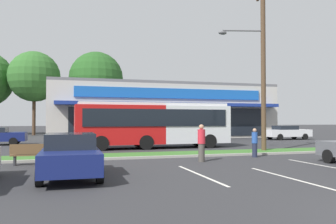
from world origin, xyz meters
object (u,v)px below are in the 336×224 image
city_bus (154,124)px  car_0 (70,155)px  pedestrian_near_bench (255,143)px  utility_pole (261,62)px  car_3 (287,132)px  bus_stop_bench (29,154)px  pedestrian_by_pole (201,143)px

city_bus → car_0: city_bus is taller
car_0 → pedestrian_near_bench: pedestrian_near_bench is taller
utility_pole → car_3: size_ratio=2.24×
utility_pole → car_0: size_ratio=2.33×
bus_stop_bench → pedestrian_near_bench: (11.42, 0.01, 0.29)m
car_0 → utility_pole: bearing=118.8°
bus_stop_bench → car_0: 4.29m
bus_stop_bench → car_0: size_ratio=0.35×
city_bus → pedestrian_by_pole: city_bus is taller
city_bus → bus_stop_bench: 10.60m
car_0 → car_3: bearing=129.4°
car_3 → bus_stop_bench: bearing=-149.3°
car_3 → pedestrian_near_bench: 18.38m
utility_pole → pedestrian_by_pole: bearing=-147.3°
city_bus → pedestrian_by_pole: 8.41m
utility_pole → pedestrian_near_bench: size_ratio=6.82×
city_bus → utility_pole: bearing=-40.6°
utility_pole → bus_stop_bench: (-13.39, -2.49, -5.20)m
car_3 → city_bus: bearing=-157.4°
bus_stop_bench → city_bus: bearing=-135.9°
bus_stop_bench → car_0: bearing=114.4°
pedestrian_by_pole → car_3: bearing=-87.2°
car_3 → pedestrian_by_pole: pedestrian_by_pole is taller
utility_pole → pedestrian_near_bench: utility_pole is taller
car_0 → city_bus: bearing=152.7°
bus_stop_bench → pedestrian_near_bench: pedestrian_near_bench is taller
utility_pole → car_3: bearing=48.7°
car_0 → car_3: (21.66, 17.82, -0.03)m
car_0 → pedestrian_near_bench: 10.41m
pedestrian_by_pole → utility_pole: bearing=-98.4°
utility_pole → city_bus: 8.54m
pedestrian_by_pole → car_0: bearing=74.0°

